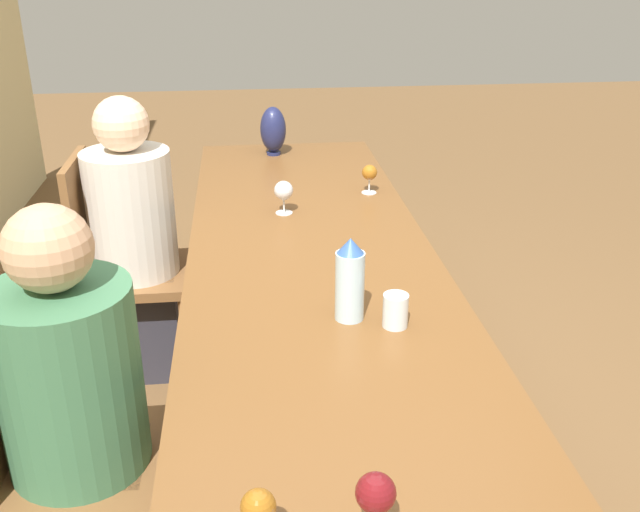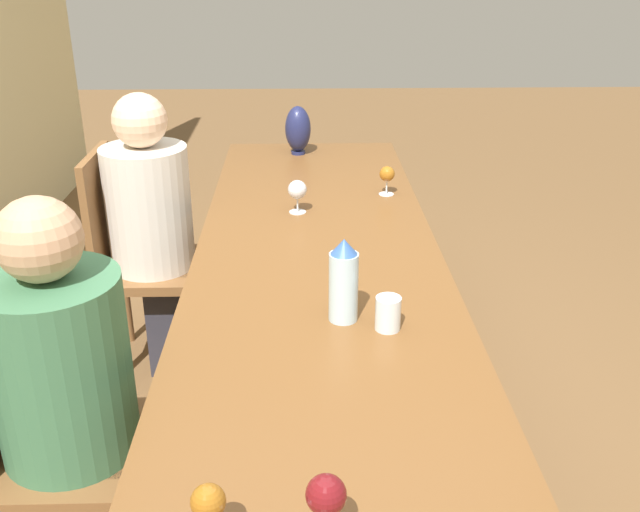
{
  "view_description": "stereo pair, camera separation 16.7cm",
  "coord_description": "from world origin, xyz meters",
  "px_view_note": "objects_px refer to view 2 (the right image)",
  "views": [
    {
      "loc": [
        -2.14,
        0.22,
        1.74
      ],
      "look_at": [
        -0.13,
        0.0,
        0.84
      ],
      "focal_mm": 40.0,
      "sensor_mm": 36.0,
      "label": 1
    },
    {
      "loc": [
        -2.15,
        0.06,
        1.74
      ],
      "look_at": [
        -0.13,
        0.0,
        0.84
      ],
      "focal_mm": 40.0,
      "sensor_mm": 36.0,
      "label": 2
    }
  ],
  "objects_px": {
    "vase": "(298,129)",
    "person_near": "(72,397)",
    "water_bottle": "(344,281)",
    "chair_far": "(136,256)",
    "person_far": "(154,227)",
    "wine_glass_2": "(387,175)",
    "water_tumbler": "(388,313)",
    "chair_near": "(45,434)",
    "wine_glass_1": "(297,190)",
    "wine_glass_0": "(326,497)",
    "wine_glass_3": "(208,504)"
  },
  "relations": [
    {
      "from": "water_bottle",
      "to": "chair_far",
      "type": "height_order",
      "value": "water_bottle"
    },
    {
      "from": "chair_far",
      "to": "vase",
      "type": "bearing_deg",
      "value": -41.65
    },
    {
      "from": "vase",
      "to": "wine_glass_3",
      "type": "relative_size",
      "value": 1.78
    },
    {
      "from": "wine_glass_3",
      "to": "wine_glass_1",
      "type": "bearing_deg",
      "value": -5.09
    },
    {
      "from": "water_tumbler",
      "to": "person_far",
      "type": "bearing_deg",
      "value": 39.7
    },
    {
      "from": "water_bottle",
      "to": "person_far",
      "type": "relative_size",
      "value": 0.21
    },
    {
      "from": "water_tumbler",
      "to": "chair_near",
      "type": "relative_size",
      "value": 0.1
    },
    {
      "from": "wine_glass_1",
      "to": "chair_near",
      "type": "height_order",
      "value": "chair_near"
    },
    {
      "from": "wine_glass_0",
      "to": "wine_glass_1",
      "type": "bearing_deg",
      "value": 1.77
    },
    {
      "from": "vase",
      "to": "person_near",
      "type": "relative_size",
      "value": 0.2
    },
    {
      "from": "water_bottle",
      "to": "person_far",
      "type": "xyz_separation_m",
      "value": [
        0.96,
        0.73,
        -0.21
      ]
    },
    {
      "from": "wine_glass_1",
      "to": "wine_glass_3",
      "type": "height_order",
      "value": "wine_glass_3"
    },
    {
      "from": "person_near",
      "to": "water_tumbler",
      "type": "bearing_deg",
      "value": -79.36
    },
    {
      "from": "vase",
      "to": "person_near",
      "type": "xyz_separation_m",
      "value": [
        -1.95,
        0.6,
        -0.23
      ]
    },
    {
      "from": "wine_glass_1",
      "to": "person_far",
      "type": "xyz_separation_m",
      "value": [
        0.08,
        0.59,
        -0.18
      ]
    },
    {
      "from": "water_bottle",
      "to": "wine_glass_1",
      "type": "height_order",
      "value": "water_bottle"
    },
    {
      "from": "wine_glass_2",
      "to": "water_bottle",
      "type": "bearing_deg",
      "value": 167.15
    },
    {
      "from": "vase",
      "to": "wine_glass_0",
      "type": "bearing_deg",
      "value": -178.87
    },
    {
      "from": "water_tumbler",
      "to": "wine_glass_0",
      "type": "xyz_separation_m",
      "value": [
        -0.77,
        0.2,
        0.06
      ]
    },
    {
      "from": "wine_glass_1",
      "to": "wine_glass_2",
      "type": "relative_size",
      "value": 1.07
    },
    {
      "from": "wine_glass_3",
      "to": "water_bottle",
      "type": "bearing_deg",
      "value": -18.84
    },
    {
      "from": "vase",
      "to": "wine_glass_1",
      "type": "bearing_deg",
      "value": 179.85
    },
    {
      "from": "person_near",
      "to": "person_far",
      "type": "distance_m",
      "value": 1.18
    },
    {
      "from": "wine_glass_0",
      "to": "wine_glass_3",
      "type": "distance_m",
      "value": 0.21
    },
    {
      "from": "water_bottle",
      "to": "wine_glass_2",
      "type": "height_order",
      "value": "water_bottle"
    },
    {
      "from": "wine_glass_2",
      "to": "wine_glass_0",
      "type": "bearing_deg",
      "value": 170.34
    },
    {
      "from": "vase",
      "to": "person_far",
      "type": "height_order",
      "value": "person_far"
    },
    {
      "from": "wine_glass_2",
      "to": "wine_glass_1",
      "type": "bearing_deg",
      "value": 118.69
    },
    {
      "from": "chair_near",
      "to": "person_far",
      "type": "height_order",
      "value": "person_far"
    },
    {
      "from": "water_bottle",
      "to": "wine_glass_0",
      "type": "xyz_separation_m",
      "value": [
        -0.83,
        0.08,
        -0.01
      ]
    },
    {
      "from": "wine_glass_2",
      "to": "chair_far",
      "type": "relative_size",
      "value": 0.13
    },
    {
      "from": "vase",
      "to": "wine_glass_2",
      "type": "relative_size",
      "value": 1.94
    },
    {
      "from": "wine_glass_1",
      "to": "chair_far",
      "type": "distance_m",
      "value": 0.76
    },
    {
      "from": "vase",
      "to": "water_bottle",
      "type": "bearing_deg",
      "value": -175.73
    },
    {
      "from": "water_bottle",
      "to": "chair_far",
      "type": "xyz_separation_m",
      "value": [
        0.96,
        0.82,
        -0.34
      ]
    },
    {
      "from": "wine_glass_1",
      "to": "water_bottle",
      "type": "bearing_deg",
      "value": -171.49
    },
    {
      "from": "water_tumbler",
      "to": "chair_far",
      "type": "xyz_separation_m",
      "value": [
        1.02,
        0.94,
        -0.27
      ]
    },
    {
      "from": "wine_glass_2",
      "to": "wine_glass_3",
      "type": "bearing_deg",
      "value": 164.51
    },
    {
      "from": "wine_glass_3",
      "to": "person_far",
      "type": "height_order",
      "value": "person_far"
    },
    {
      "from": "wine_glass_0",
      "to": "person_near",
      "type": "height_order",
      "value": "person_near"
    },
    {
      "from": "water_bottle",
      "to": "person_far",
      "type": "height_order",
      "value": "person_far"
    },
    {
      "from": "water_bottle",
      "to": "water_tumbler",
      "type": "height_order",
      "value": "water_bottle"
    },
    {
      "from": "water_bottle",
      "to": "vase",
      "type": "xyz_separation_m",
      "value": [
        1.73,
        0.13,
        0.01
      ]
    },
    {
      "from": "vase",
      "to": "wine_glass_3",
      "type": "xyz_separation_m",
      "value": [
        -2.57,
        0.15,
        -0.03
      ]
    },
    {
      "from": "wine_glass_2",
      "to": "person_near",
      "type": "xyz_separation_m",
      "value": [
        -1.31,
        0.97,
        -0.19
      ]
    },
    {
      "from": "wine_glass_1",
      "to": "chair_far",
      "type": "height_order",
      "value": "chair_far"
    },
    {
      "from": "wine_glass_0",
      "to": "person_near",
      "type": "xyz_separation_m",
      "value": [
        0.61,
        0.65,
        -0.21
      ]
    },
    {
      "from": "wine_glass_0",
      "to": "wine_glass_2",
      "type": "relative_size",
      "value": 1.2
    },
    {
      "from": "wine_glass_0",
      "to": "wine_glass_2",
      "type": "distance_m",
      "value": 1.95
    },
    {
      "from": "water_bottle",
      "to": "chair_far",
      "type": "bearing_deg",
      "value": 40.28
    }
  ]
}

